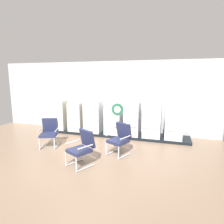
{
  "coord_description": "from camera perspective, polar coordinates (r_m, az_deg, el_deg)",
  "views": [
    {
      "loc": [
        2.38,
        -4.68,
        2.46
      ],
      "look_at": [
        0.08,
        2.75,
        1.06
      ],
      "focal_mm": 30.99,
      "sensor_mm": 36.0,
      "label": 1
    }
  ],
  "objects": [
    {
      "name": "ground",
      "position": [
        5.81,
        -9.11,
        -15.25
      ],
      "size": [
        12.0,
        10.0,
        0.05
      ],
      "primitive_type": "cube",
      "color": "#856A54"
    },
    {
      "name": "back_wall",
      "position": [
        8.72,
        1.27,
        4.51
      ],
      "size": [
        11.76,
        0.12,
        3.16
      ],
      "color": "#B9BDBC",
      "rests_on": "ground"
    },
    {
      "name": "display_plinth",
      "position": [
        8.42,
        0.04,
        -6.41
      ],
      "size": [
        6.38,
        0.95,
        0.1
      ],
      "primitive_type": "cube",
      "color": "black",
      "rests_on": "ground"
    },
    {
      "name": "refrigerator_0",
      "position": [
        9.16,
        -15.15,
        0.38
      ],
      "size": [
        0.71,
        0.72,
        1.6
      ],
      "color": "silver",
      "rests_on": "display_plinth"
    },
    {
      "name": "refrigerator_1",
      "position": [
        8.75,
        -10.34,
        -0.38
      ],
      "size": [
        0.6,
        0.72,
        1.46
      ],
      "color": "silver",
      "rests_on": "display_plinth"
    },
    {
      "name": "refrigerator_2",
      "position": [
        8.34,
        -5.59,
        -0.15
      ],
      "size": [
        0.71,
        0.61,
        1.63
      ],
      "color": "white",
      "rests_on": "display_plinth"
    },
    {
      "name": "refrigerator_3",
      "position": [
        8.1,
        0.48,
        -1.33
      ],
      "size": [
        0.67,
        0.69,
        1.4
      ],
      "color": "white",
      "rests_on": "display_plinth"
    },
    {
      "name": "refrigerator_4",
      "position": [
        7.89,
        6.0,
        -0.84
      ],
      "size": [
        0.6,
        0.68,
        1.6
      ],
      "color": "white",
      "rests_on": "display_plinth"
    },
    {
      "name": "refrigerator_5",
      "position": [
        7.75,
        11.74,
        -1.08
      ],
      "size": [
        0.7,
        0.64,
        1.63
      ],
      "color": "white",
      "rests_on": "display_plinth"
    },
    {
      "name": "refrigerator_6",
      "position": [
        7.78,
        17.85,
        -1.98
      ],
      "size": [
        0.65,
        0.72,
        1.47
      ],
      "color": "white",
      "rests_on": "display_plinth"
    },
    {
      "name": "armchair_left",
      "position": [
        7.33,
        -18.03,
        -5.43
      ],
      "size": [
        0.76,
        0.83,
        1.0
      ],
      "color": "silver",
      "rests_on": "ground"
    },
    {
      "name": "armchair_right",
      "position": [
        6.28,
        2.42,
        -7.54
      ],
      "size": [
        0.79,
        0.84,
        1.0
      ],
      "color": "silver",
      "rests_on": "ground"
    },
    {
      "name": "armchair_center",
      "position": [
        5.57,
        -8.82,
        -10.0
      ],
      "size": [
        0.8,
        0.85,
        1.0
      ],
      "color": "silver",
      "rests_on": "ground"
    },
    {
      "name": "sign_stand",
      "position": [
        7.02,
        1.61,
        -3.9
      ],
      "size": [
        0.44,
        0.32,
        1.55
      ],
      "color": "#2D2D30",
      "rests_on": "ground"
    }
  ]
}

